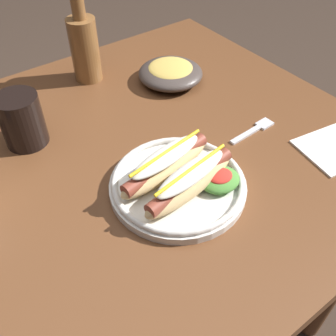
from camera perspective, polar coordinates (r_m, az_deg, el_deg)
ground_plane at (r=1.38m, az=-5.06°, el=-21.99°), size 8.00×8.00×0.00m
dining_table at (r=0.85m, az=-7.68°, el=-4.60°), size 1.10×0.88×0.74m
hot_dog_plate at (r=0.69m, az=1.73°, el=-1.61°), size 0.25×0.25×0.08m
fork at (r=0.86m, az=12.72°, el=5.58°), size 0.12×0.03×0.00m
soda_cup at (r=0.83m, az=-20.82°, el=6.62°), size 0.09×0.09×0.11m
glass_bottle at (r=0.99m, az=-12.31°, el=17.38°), size 0.07×0.07×0.24m
side_bowl at (r=0.99m, az=0.37°, el=13.96°), size 0.16×0.16×0.05m
napkin at (r=0.86m, az=23.28°, el=2.63°), size 0.15×0.14×0.00m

